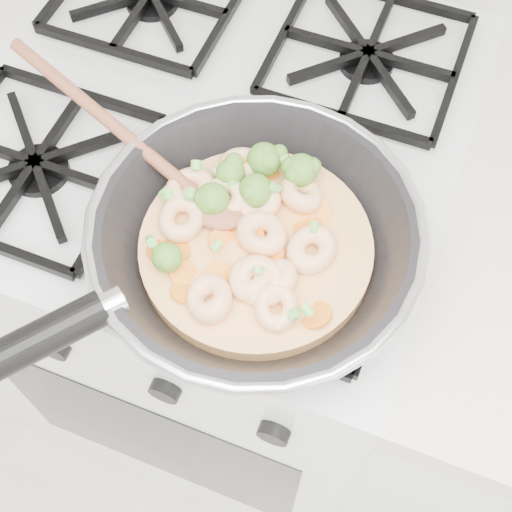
% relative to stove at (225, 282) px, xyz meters
% --- Properties ---
extents(stove, '(0.60, 0.60, 0.92)m').
position_rel_stove_xyz_m(stove, '(0.00, 0.00, 0.00)').
color(stove, white).
rests_on(stove, ground).
extents(skillet, '(0.49, 0.45, 0.10)m').
position_rel_stove_xyz_m(skillet, '(0.12, -0.18, 0.50)').
color(skillet, black).
rests_on(skillet, stove).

